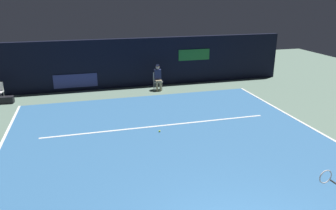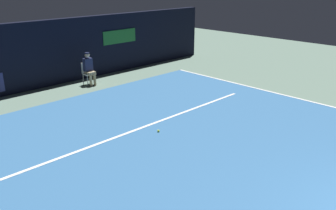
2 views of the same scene
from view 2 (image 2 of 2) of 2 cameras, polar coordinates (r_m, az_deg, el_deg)
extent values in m
plane|color=slate|center=(9.37, 5.63, -6.93)|extent=(33.96, 33.96, 0.00)
cube|color=#336699|center=(9.37, 5.64, -6.90)|extent=(11.11, 12.15, 0.01)
cube|color=white|center=(13.76, 20.57, 0.81)|extent=(0.10, 12.15, 0.01)
cube|color=white|center=(10.71, -3.10, -3.22)|extent=(8.67, 0.10, 0.01)
cube|color=black|center=(15.15, -18.49, 7.77)|extent=(17.19, 0.30, 2.60)
cube|color=#1E6B2D|center=(16.74, -7.68, 10.71)|extent=(1.80, 0.04, 0.60)
cube|color=white|center=(14.96, -12.41, 4.87)|extent=(0.46, 0.42, 0.04)
cube|color=white|center=(15.07, -12.86, 5.85)|extent=(0.42, 0.05, 0.42)
cylinder|color=#B2B2B7|center=(14.79, -12.63, 3.76)|extent=(0.03, 0.03, 0.46)
cylinder|color=#B2B2B7|center=(14.96, -11.39, 4.04)|extent=(0.03, 0.03, 0.46)
cylinder|color=#B2B2B7|center=(15.07, -13.28, 4.01)|extent=(0.03, 0.03, 0.46)
cylinder|color=#B2B2B7|center=(15.25, -12.06, 4.29)|extent=(0.03, 0.03, 0.46)
cube|color=tan|center=(14.88, -12.26, 4.97)|extent=(0.34, 0.41, 0.14)
cylinder|color=tan|center=(14.76, -12.13, 3.76)|extent=(0.11, 0.11, 0.46)
cylinder|color=tan|center=(14.84, -11.53, 3.90)|extent=(0.11, 0.11, 0.46)
cube|color=#23284C|center=(14.90, -12.59, 6.27)|extent=(0.35, 0.23, 0.52)
sphere|color=beige|center=(14.82, -12.70, 7.70)|extent=(0.20, 0.20, 0.20)
cylinder|color=#141933|center=(14.80, -12.72, 8.04)|extent=(0.19, 0.19, 0.04)
sphere|color=#CCE033|center=(10.24, -1.52, -4.13)|extent=(0.07, 0.07, 0.07)
camera|label=1|loc=(5.41, 92.96, 5.51)|focal=34.99mm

